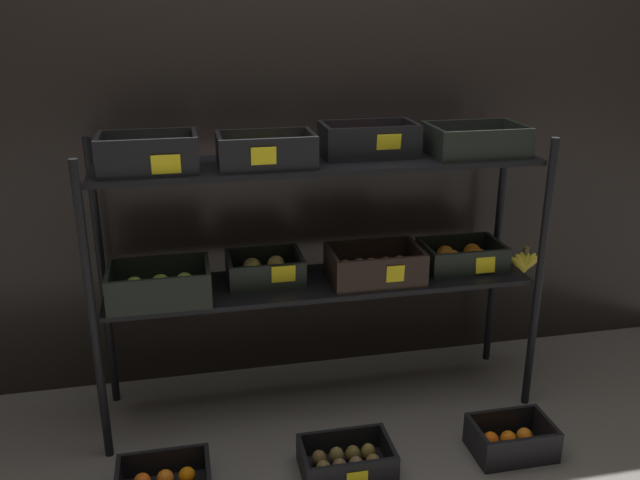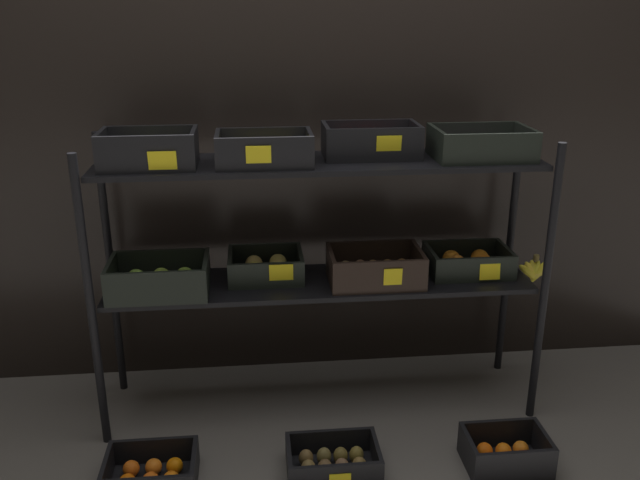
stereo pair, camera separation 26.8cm
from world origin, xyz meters
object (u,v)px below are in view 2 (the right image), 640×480
object	(u,v)px
crate_ground_tangerine	(151,474)
display_rack	(318,220)
crate_ground_kiwi	(333,462)
crate_ground_center_tangerine	(506,454)

from	to	relation	value
crate_ground_tangerine	display_rack	bearing A→B (deg)	35.61
crate_ground_tangerine	crate_ground_kiwi	distance (m)	0.65
display_rack	crate_ground_kiwi	world-z (taller)	display_rack
crate_ground_tangerine	crate_ground_center_tangerine	bearing A→B (deg)	-1.16
crate_ground_kiwi	display_rack	bearing A→B (deg)	91.16
crate_ground_tangerine	crate_ground_kiwi	xyz separation A→B (m)	(0.65, -0.00, 0.00)
crate_ground_kiwi	crate_ground_center_tangerine	distance (m)	0.64
crate_ground_center_tangerine	display_rack	bearing A→B (deg)	143.26
crate_ground_tangerine	crate_ground_center_tangerine	world-z (taller)	crate_ground_center_tangerine
display_rack	crate_ground_center_tangerine	size ratio (longest dim) A/B	6.11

